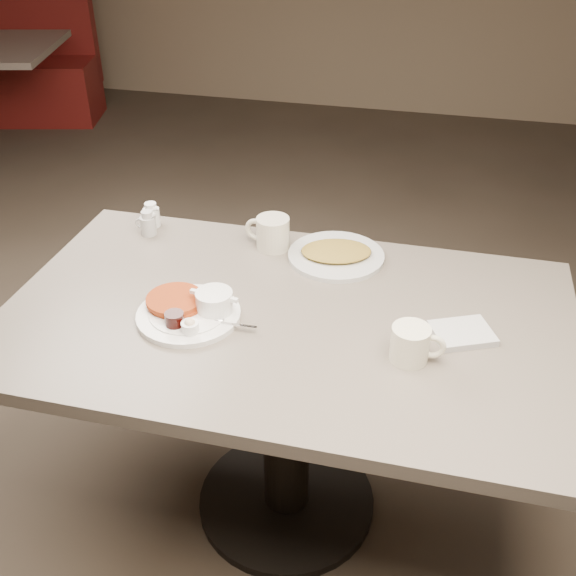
% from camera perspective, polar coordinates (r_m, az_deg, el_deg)
% --- Properties ---
extents(room, '(7.04, 8.04, 2.84)m').
position_cam_1_polar(room, '(1.49, -0.19, 18.57)').
color(room, '#4C3F33').
rests_on(room, ground).
extents(diner_table, '(1.50, 0.90, 0.75)m').
position_cam_1_polar(diner_table, '(1.87, -0.15, -6.48)').
color(diner_table, slate).
rests_on(diner_table, ground).
extents(main_plate, '(0.34, 0.30, 0.07)m').
position_cam_1_polar(main_plate, '(1.77, -8.18, -1.75)').
color(main_plate, white).
rests_on(main_plate, diner_table).
extents(coffee_mug_near, '(0.13, 0.10, 0.09)m').
position_cam_1_polar(coffee_mug_near, '(1.62, 10.43, -4.64)').
color(coffee_mug_near, white).
rests_on(coffee_mug_near, diner_table).
extents(napkin, '(0.18, 0.17, 0.02)m').
position_cam_1_polar(napkin, '(1.74, 14.55, -3.74)').
color(napkin, silver).
rests_on(napkin, diner_table).
extents(coffee_mug_far, '(0.15, 0.12, 0.10)m').
position_cam_1_polar(coffee_mug_far, '(2.05, -1.40, 4.69)').
color(coffee_mug_far, beige).
rests_on(coffee_mug_far, diner_table).
extents(creamer_left, '(0.08, 0.06, 0.08)m').
position_cam_1_polar(creamer_left, '(2.17, -11.80, 5.34)').
color(creamer_left, '#BBBAB7').
rests_on(creamer_left, diner_table).
extents(creamer_right, '(0.07, 0.06, 0.08)m').
position_cam_1_polar(creamer_right, '(2.22, -11.50, 6.05)').
color(creamer_right, white).
rests_on(creamer_right, diner_table).
extents(hash_plate, '(0.35, 0.35, 0.04)m').
position_cam_1_polar(hash_plate, '(2.01, 4.10, 2.87)').
color(hash_plate, beige).
rests_on(hash_plate, diner_table).
extents(booth_back_left, '(1.61, 1.77, 1.12)m').
position_cam_1_polar(booth_back_left, '(5.71, -22.83, 16.92)').
color(booth_back_left, maroon).
rests_on(booth_back_left, ground).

